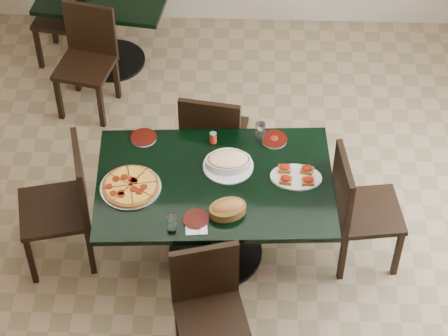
{
  "coord_description": "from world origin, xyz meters",
  "views": [
    {
      "loc": [
        0.17,
        -3.97,
        4.94
      ],
      "look_at": [
        0.04,
        0.0,
        0.82
      ],
      "focal_mm": 70.0,
      "sensor_mm": 36.0,
      "label": 1
    }
  ],
  "objects_px": {
    "back_chair_near": "(88,53)",
    "back_table": "(107,14)",
    "main_table": "(215,200)",
    "pepperoni_pizza": "(131,186)",
    "bruschetta_platter": "(296,176)",
    "back_chair_left": "(70,12)",
    "chair_right": "(356,205)",
    "chair_left": "(66,200)",
    "bread_basket": "(228,209)",
    "chair_far": "(213,135)",
    "lasagna_casserole": "(228,162)",
    "chair_near": "(209,303)"
  },
  "relations": [
    {
      "from": "back_chair_near",
      "to": "lasagna_casserole",
      "type": "relative_size",
      "value": 2.71
    },
    {
      "from": "chair_near",
      "to": "lasagna_casserole",
      "type": "height_order",
      "value": "chair_near"
    },
    {
      "from": "pepperoni_pizza",
      "to": "bruschetta_platter",
      "type": "height_order",
      "value": "bruschetta_platter"
    },
    {
      "from": "back_table",
      "to": "bread_basket",
      "type": "relative_size",
      "value": 4.1
    },
    {
      "from": "pepperoni_pizza",
      "to": "bruschetta_platter",
      "type": "bearing_deg",
      "value": 6.74
    },
    {
      "from": "main_table",
      "to": "bruschetta_platter",
      "type": "distance_m",
      "value": 0.57
    },
    {
      "from": "pepperoni_pizza",
      "to": "back_table",
      "type": "bearing_deg",
      "value": 101.68
    },
    {
      "from": "chair_right",
      "to": "back_chair_near",
      "type": "relative_size",
      "value": 1.04
    },
    {
      "from": "back_chair_left",
      "to": "chair_left",
      "type": "bearing_deg",
      "value": 18.78
    },
    {
      "from": "chair_right",
      "to": "back_chair_near",
      "type": "distance_m",
      "value": 2.6
    },
    {
      "from": "back_chair_near",
      "to": "bread_basket",
      "type": "xyz_separation_m",
      "value": [
        1.19,
        -1.88,
        0.28
      ]
    },
    {
      "from": "chair_far",
      "to": "bread_basket",
      "type": "bearing_deg",
      "value": 107.13
    },
    {
      "from": "bruschetta_platter",
      "to": "back_chair_left",
      "type": "bearing_deg",
      "value": 135.65
    },
    {
      "from": "chair_left",
      "to": "lasagna_casserole",
      "type": "xyz_separation_m",
      "value": [
        1.09,
        0.17,
        0.23
      ]
    },
    {
      "from": "chair_left",
      "to": "bread_basket",
      "type": "distance_m",
      "value": 1.15
    },
    {
      "from": "back_table",
      "to": "pepperoni_pizza",
      "type": "bearing_deg",
      "value": -70.13
    },
    {
      "from": "back_table",
      "to": "bruschetta_platter",
      "type": "distance_m",
      "value": 2.6
    },
    {
      "from": "pepperoni_pizza",
      "to": "lasagna_casserole",
      "type": "height_order",
      "value": "lasagna_casserole"
    },
    {
      "from": "chair_near",
      "to": "lasagna_casserole",
      "type": "bearing_deg",
      "value": 69.81
    },
    {
      "from": "chair_far",
      "to": "lasagna_casserole",
      "type": "relative_size",
      "value": 2.78
    },
    {
      "from": "back_chair_near",
      "to": "back_table",
      "type": "bearing_deg",
      "value": 93.23
    },
    {
      "from": "chair_left",
      "to": "bread_basket",
      "type": "xyz_separation_m",
      "value": [
        1.1,
        -0.24,
        0.23
      ]
    },
    {
      "from": "main_table",
      "to": "chair_right",
      "type": "bearing_deg",
      "value": -2.27
    },
    {
      "from": "bruschetta_platter",
      "to": "bread_basket",
      "type": "bearing_deg",
      "value": -139.68
    },
    {
      "from": "main_table",
      "to": "pepperoni_pizza",
      "type": "relative_size",
      "value": 4.02
    },
    {
      "from": "chair_left",
      "to": "pepperoni_pizza",
      "type": "distance_m",
      "value": 0.5
    },
    {
      "from": "chair_far",
      "to": "chair_near",
      "type": "distance_m",
      "value": 1.47
    },
    {
      "from": "back_chair_near",
      "to": "lasagna_casserole",
      "type": "bearing_deg",
      "value": -37.89
    },
    {
      "from": "chair_left",
      "to": "bruschetta_platter",
      "type": "height_order",
      "value": "chair_left"
    },
    {
      "from": "chair_far",
      "to": "chair_right",
      "type": "bearing_deg",
      "value": 155.55
    },
    {
      "from": "lasagna_casserole",
      "to": "pepperoni_pizza",
      "type": "bearing_deg",
      "value": -164.29
    },
    {
      "from": "main_table",
      "to": "back_table",
      "type": "distance_m",
      "value": 2.36
    },
    {
      "from": "back_table",
      "to": "bread_basket",
      "type": "distance_m",
      "value": 2.65
    },
    {
      "from": "lasagna_casserole",
      "to": "bruschetta_platter",
      "type": "xyz_separation_m",
      "value": [
        0.45,
        -0.09,
        -0.02
      ]
    },
    {
      "from": "chair_right",
      "to": "chair_left",
      "type": "distance_m",
      "value": 1.96
    },
    {
      "from": "back_table",
      "to": "bruschetta_platter",
      "type": "bearing_deg",
      "value": -45.38
    },
    {
      "from": "bread_basket",
      "to": "chair_left",
      "type": "bearing_deg",
      "value": 147.81
    },
    {
      "from": "back_table",
      "to": "back_chair_near",
      "type": "relative_size",
      "value": 1.26
    },
    {
      "from": "chair_near",
      "to": "chair_left",
      "type": "height_order",
      "value": "chair_left"
    },
    {
      "from": "main_table",
      "to": "pepperoni_pizza",
      "type": "bearing_deg",
      "value": -174.8
    },
    {
      "from": "chair_left",
      "to": "back_chair_left",
      "type": "distance_m",
      "value": 2.22
    },
    {
      "from": "chair_left",
      "to": "chair_near",
      "type": "bearing_deg",
      "value": 38.89
    },
    {
      "from": "chair_near",
      "to": "bread_basket",
      "type": "xyz_separation_m",
      "value": [
        0.1,
        0.53,
        0.28
      ]
    },
    {
      "from": "main_table",
      "to": "back_chair_near",
      "type": "xyz_separation_m",
      "value": [
        -1.1,
        1.61,
        -0.06
      ]
    },
    {
      "from": "back_chair_left",
      "to": "bruschetta_platter",
      "type": "distance_m",
      "value": 2.83
    },
    {
      "from": "chair_far",
      "to": "back_chair_left",
      "type": "xyz_separation_m",
      "value": [
        -1.28,
        1.5,
        -0.02
      ]
    },
    {
      "from": "back_table",
      "to": "chair_right",
      "type": "xyz_separation_m",
      "value": [
        1.96,
        -2.12,
        0.01
      ]
    },
    {
      "from": "chair_near",
      "to": "bruschetta_platter",
      "type": "distance_m",
      "value": 1.04
    },
    {
      "from": "pepperoni_pizza",
      "to": "chair_left",
      "type": "bearing_deg",
      "value": 173.67
    },
    {
      "from": "chair_far",
      "to": "bread_basket",
      "type": "distance_m",
      "value": 0.99
    }
  ]
}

